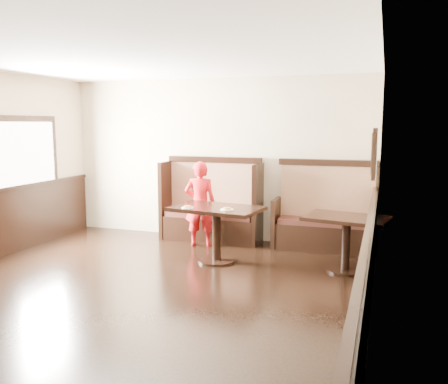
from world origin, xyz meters
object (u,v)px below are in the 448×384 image
at_px(table_neighbor, 346,230).
at_px(child, 200,204).
at_px(booth_main, 212,210).
at_px(booth_neighbor, 325,220).
at_px(table_main, 216,220).

height_order(table_neighbor, child, child).
xyz_separation_m(booth_main, table_neighbor, (2.36, -1.09, 0.05)).
relative_size(booth_neighbor, child, 1.17).
bearing_deg(table_main, table_neighbor, 12.88).
relative_size(booth_neighbor, table_main, 1.19).
distance_m(booth_main, table_main, 1.35).
height_order(booth_neighbor, table_neighbor, booth_neighbor).
bearing_deg(table_main, child, 134.50).
height_order(table_main, table_neighbor, table_main).
relative_size(booth_main, child, 1.24).
bearing_deg(table_main, booth_main, 121.38).
relative_size(booth_main, booth_neighbor, 1.06).
distance_m(table_neighbor, child, 2.48).
height_order(booth_neighbor, table_main, booth_neighbor).
relative_size(table_main, table_neighbor, 1.14).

